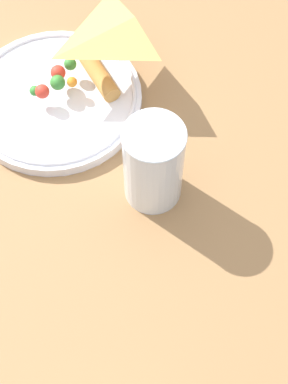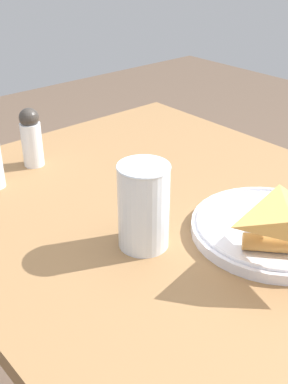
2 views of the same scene
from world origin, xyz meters
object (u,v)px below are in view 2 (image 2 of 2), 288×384
object	(u,v)px
dining_table	(230,303)
plate_pizza	(273,227)
milk_glass	(144,208)
pepper_shaker	(31,137)

from	to	relation	value
dining_table	plate_pizza	xyz separation A→B (m)	(0.02, 0.06, 0.12)
dining_table	milk_glass	world-z (taller)	milk_glass
dining_table	pepper_shaker	xyz separation A→B (m)	(-0.43, -0.09, 0.17)
milk_glass	dining_table	bearing A→B (deg)	47.62
milk_glass	pepper_shaker	xyz separation A→B (m)	(-0.34, 0.01, -0.00)
milk_glass	plate_pizza	bearing A→B (deg)	55.80
plate_pizza	pepper_shaker	bearing A→B (deg)	-162.00
milk_glass	pepper_shaker	distance (m)	0.34
dining_table	pepper_shaker	distance (m)	0.47
dining_table	plate_pizza	size ratio (longest dim) A/B	4.66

